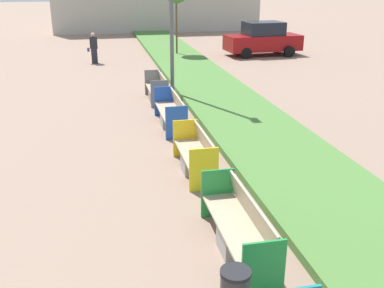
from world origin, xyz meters
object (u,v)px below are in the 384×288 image
at_px(parked_car_distant, 263,39).
at_px(bench_yellow_frame, 195,157).
at_px(pedestrian_walking, 94,48).
at_px(bench_grey_frame, 157,91).
at_px(bench_blue_frame, 171,114).
at_px(bench_green_frame, 239,231).

bearing_deg(parked_car_distant, bench_yellow_frame, -119.07).
height_order(bench_yellow_frame, pedestrian_walking, pedestrian_walking).
bearing_deg(bench_grey_frame, bench_blue_frame, -89.89).
xyz_separation_m(bench_green_frame, parked_car_distant, (7.19, 18.45, 0.54)).
relative_size(bench_grey_frame, parked_car_distant, 0.44).
height_order(bench_yellow_frame, bench_blue_frame, same).
relative_size(bench_green_frame, bench_grey_frame, 1.28).
height_order(bench_green_frame, bench_yellow_frame, same).
distance_m(bench_blue_frame, parked_car_distant, 13.79).
bearing_deg(bench_grey_frame, pedestrian_walking, 105.06).
height_order(bench_green_frame, bench_grey_frame, same).
xyz_separation_m(bench_grey_frame, parked_car_distant, (7.20, 8.70, 0.55)).
relative_size(bench_green_frame, bench_yellow_frame, 1.21).
distance_m(bench_grey_frame, parked_car_distant, 11.31).
distance_m(bench_blue_frame, bench_grey_frame, 3.05).
bearing_deg(bench_green_frame, bench_yellow_frame, 90.09).
bearing_deg(parked_car_distant, pedestrian_walking, -180.00).
bearing_deg(bench_blue_frame, bench_green_frame, -90.00).
xyz_separation_m(bench_green_frame, pedestrian_walking, (-2.19, 17.85, 0.40)).
height_order(pedestrian_walking, parked_car_distant, parked_car_distant).
height_order(bench_green_frame, pedestrian_walking, pedestrian_walking).
bearing_deg(bench_blue_frame, parked_car_distant, 58.54).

